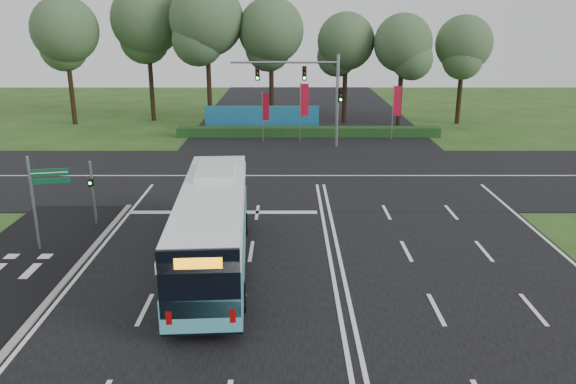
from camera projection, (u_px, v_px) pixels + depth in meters
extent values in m
plane|color=#284517|center=(329.00, 252.00, 23.82)|extent=(120.00, 120.00, 0.00)
cube|color=black|center=(329.00, 252.00, 23.82)|extent=(20.00, 120.00, 0.04)
cube|color=black|center=(315.00, 176.00, 35.28)|extent=(120.00, 14.00, 0.05)
cube|color=black|center=(0.00, 283.00, 20.94)|extent=(5.00, 18.00, 0.06)
cube|color=gray|center=(64.00, 283.00, 20.93)|extent=(0.25, 18.00, 0.12)
cube|color=#52B3BF|center=(214.00, 241.00, 22.20)|extent=(3.19, 11.98, 1.09)
cube|color=black|center=(214.00, 253.00, 22.35)|extent=(3.16, 11.92, 0.30)
cube|color=black|center=(213.00, 218.00, 21.91)|extent=(3.08, 11.80, 0.94)
cube|color=white|center=(212.00, 203.00, 21.73)|extent=(3.19, 11.98, 0.35)
cube|color=white|center=(212.00, 195.00, 21.63)|extent=(3.11, 11.51, 0.35)
cube|color=white|center=(215.00, 171.00, 23.90)|extent=(1.76, 3.06, 0.25)
cube|color=black|center=(199.00, 284.00, 16.30)|extent=(2.40, 0.27, 2.17)
cube|color=orange|center=(198.00, 263.00, 16.06)|extent=(1.38, 0.14, 0.35)
cylinder|color=black|center=(193.00, 225.00, 25.50)|extent=(0.34, 1.04, 1.03)
cylinder|color=black|center=(244.00, 224.00, 25.63)|extent=(0.34, 1.04, 1.03)
cylinder|color=black|center=(172.00, 300.00, 18.71)|extent=(0.34, 1.04, 1.03)
cylinder|color=black|center=(242.00, 298.00, 18.85)|extent=(0.34, 1.04, 1.03)
cylinder|color=gray|center=(93.00, 193.00, 26.56)|extent=(0.13, 0.13, 3.14)
cube|color=black|center=(91.00, 183.00, 26.22)|extent=(0.30, 0.25, 0.36)
sphere|color=#19F233|center=(90.00, 183.00, 26.12)|extent=(0.13, 0.13, 0.13)
cylinder|color=gray|center=(34.00, 205.00, 23.40)|extent=(0.12, 0.12, 4.13)
cube|color=#0D4B2A|center=(49.00, 173.00, 23.15)|extent=(1.53, 0.36, 0.31)
cube|color=#0D4B2A|center=(50.00, 181.00, 23.26)|extent=(1.53, 0.36, 0.23)
cube|color=white|center=(49.00, 173.00, 23.12)|extent=(1.42, 0.29, 0.04)
cylinder|color=gray|center=(263.00, 117.00, 44.58)|extent=(0.06, 0.06, 4.01)
cube|color=#B40F27|center=(266.00, 107.00, 44.22)|extent=(0.51, 0.24, 2.14)
cylinder|color=gray|center=(300.00, 113.00, 44.47)|extent=(0.07, 0.07, 4.73)
cube|color=#B40F27|center=(305.00, 100.00, 44.23)|extent=(0.63, 0.14, 2.52)
cylinder|color=gray|center=(393.00, 113.00, 45.23)|extent=(0.07, 0.07, 4.48)
cube|color=#B40F27|center=(397.00, 101.00, 44.96)|extent=(0.60, 0.06, 2.39)
cylinder|color=gray|center=(337.00, 102.00, 42.38)|extent=(0.24, 0.24, 7.00)
cylinder|color=gray|center=(284.00, 62.00, 41.52)|extent=(8.00, 0.16, 0.16)
cube|color=black|center=(304.00, 73.00, 41.76)|extent=(0.32, 0.28, 1.05)
cube|color=black|center=(257.00, 73.00, 41.75)|extent=(0.32, 0.28, 1.05)
cube|color=black|center=(341.00, 95.00, 42.23)|extent=(0.32, 0.28, 1.05)
cube|color=#163714|center=(308.00, 132.00, 47.11)|extent=(22.00, 1.20, 0.80)
cube|color=#1A668F|center=(262.00, 119.00, 49.29)|extent=(10.00, 0.30, 2.20)
cylinder|color=black|center=(70.00, 80.00, 51.69)|extent=(0.44, 0.44, 8.12)
sphere|color=#3F5D36|center=(65.00, 30.00, 50.37)|extent=(5.98, 5.98, 5.98)
cylinder|color=black|center=(151.00, 74.00, 53.51)|extent=(0.44, 0.44, 8.96)
sphere|color=#3F5D36|center=(147.00, 19.00, 52.05)|extent=(6.60, 6.60, 6.60)
cylinder|color=black|center=(209.00, 76.00, 51.46)|extent=(0.44, 0.44, 9.00)
sphere|color=#3F5D36|center=(206.00, 19.00, 49.99)|extent=(6.63, 6.63, 6.63)
cylinder|color=black|center=(271.00, 80.00, 52.01)|extent=(0.44, 0.44, 8.06)
sphere|color=#3F5D36|center=(271.00, 30.00, 50.69)|extent=(5.94, 5.94, 5.94)
cylinder|color=black|center=(345.00, 85.00, 52.60)|extent=(0.44, 0.44, 7.15)
sphere|color=#3F5D36|center=(346.00, 41.00, 51.44)|extent=(5.27, 5.27, 5.27)
cylinder|color=black|center=(400.00, 87.00, 51.06)|extent=(0.44, 0.44, 7.07)
sphere|color=#3F5D36|center=(403.00, 43.00, 49.91)|extent=(5.21, 5.21, 5.21)
cylinder|color=black|center=(460.00, 86.00, 52.16)|extent=(0.44, 0.44, 6.97)
sphere|color=#3F5D36|center=(464.00, 44.00, 51.03)|extent=(5.13, 5.13, 5.13)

